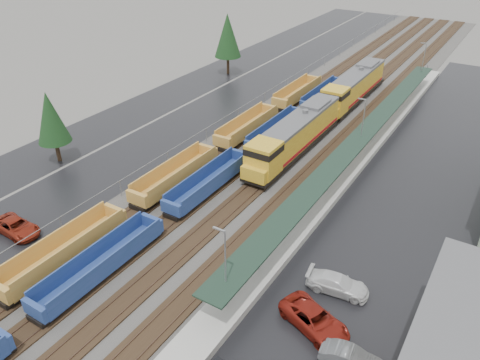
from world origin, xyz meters
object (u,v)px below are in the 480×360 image
at_px(parked_car_east_e, 351,358).
at_px(parked_car_east_b, 315,320).
at_px(locomotive_lead, 294,136).
at_px(locomotive_trail, 353,88).
at_px(parked_car_west_c, 16,227).
at_px(well_string_yellow, 127,209).
at_px(parked_car_east_c, 338,284).
at_px(well_string_blue, 162,218).

bearing_deg(parked_car_east_e, parked_car_east_b, 56.65).
xyz_separation_m(locomotive_lead, locomotive_trail, (0.00, 21.00, 0.00)).
bearing_deg(parked_car_west_c, well_string_yellow, -42.93).
height_order(locomotive_trail, parked_car_east_c, locomotive_trail).
xyz_separation_m(well_string_blue, parked_car_east_b, (17.97, -3.81, -0.31)).
distance_m(locomotive_trail, well_string_yellow, 43.30).
bearing_deg(parked_car_west_c, parked_car_east_b, -79.77).
xyz_separation_m(locomotive_trail, parked_car_east_b, (13.97, -45.64, -1.82)).
height_order(well_string_blue, parked_car_east_b, well_string_blue).
distance_m(well_string_yellow, parked_car_west_c, 10.59).
bearing_deg(well_string_yellow, parked_car_west_c, -134.60).
distance_m(parked_car_east_c, parked_car_east_e, 7.26).
relative_size(locomotive_trail, parked_car_west_c, 4.14).
bearing_deg(parked_car_east_c, locomotive_lead, 27.39).
relative_size(well_string_blue, parked_car_east_b, 16.19).
xyz_separation_m(parked_car_west_c, parked_car_east_c, (29.43, 9.01, 0.01)).
height_order(parked_car_east_b, parked_car_east_e, parked_car_east_b).
bearing_deg(parked_car_east_b, locomotive_lead, 50.57).
relative_size(well_string_blue, parked_car_west_c, 17.72).
bearing_deg(well_string_blue, parked_car_west_c, -144.23).
bearing_deg(locomotive_trail, parked_car_west_c, -107.13).
distance_m(locomotive_lead, well_string_blue, 21.26).
height_order(locomotive_lead, well_string_yellow, locomotive_lead).
relative_size(locomotive_trail, well_string_blue, 0.23).
height_order(locomotive_trail, parked_car_west_c, locomotive_trail).
bearing_deg(parked_car_east_e, parked_car_west_c, 88.01).
height_order(locomotive_lead, parked_car_west_c, locomotive_lead).
bearing_deg(parked_car_west_c, parked_car_east_c, -71.31).
relative_size(well_string_yellow, parked_car_east_c, 17.81).
distance_m(locomotive_lead, locomotive_trail, 21.00).
distance_m(well_string_yellow, parked_car_east_b, 22.20).
bearing_deg(well_string_yellow, locomotive_lead, 69.62).
height_order(well_string_yellow, parked_car_west_c, well_string_yellow).
xyz_separation_m(parked_car_east_b, parked_car_east_c, (0.02, 4.58, -0.06)).
distance_m(parked_car_west_c, parked_car_east_b, 29.74).
bearing_deg(parked_car_east_b, parked_car_east_e, -95.74).
relative_size(well_string_yellow, parked_car_east_e, 21.27).
distance_m(locomotive_trail, parked_car_east_c, 43.41).
bearing_deg(locomotive_trail, well_string_yellow, -100.65).
height_order(locomotive_lead, locomotive_trail, same).
bearing_deg(parked_car_east_b, parked_car_east_c, 20.73).
height_order(well_string_yellow, parked_car_east_b, well_string_yellow).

